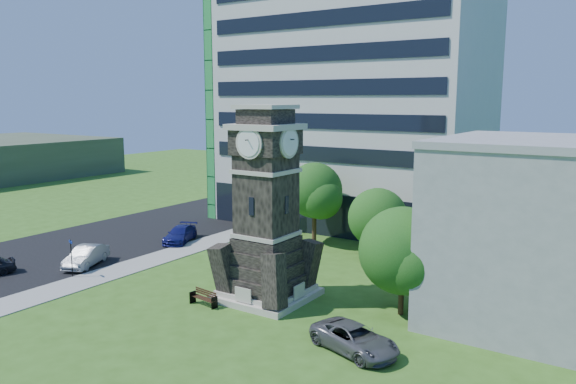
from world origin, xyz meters
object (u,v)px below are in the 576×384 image
Objects in this scene: car_east_lot at (355,339)px; street_sign at (71,254)px; car_street_north at (180,234)px; park_bench at (204,297)px; clock_tower at (266,217)px; car_street_mid at (86,256)px.

car_east_lot is 22.22m from street_sign.
car_street_north reaches higher than car_east_lot.
park_bench is 0.68× the size of street_sign.
clock_tower is 17.18m from car_street_north.
street_sign is at bearing -109.43° from car_street_north.
clock_tower reaches higher than park_bench.
car_street_mid is 2.43× the size of park_bench.
car_east_lot is at bearing -25.31° from clock_tower.
car_street_mid is 0.97× the size of car_street_north.
street_sign is (-13.98, -4.27, -3.55)m from clock_tower.
car_street_mid is at bearing -173.00° from clock_tower.
street_sign reaches higher than car_east_lot.
car_street_north reaches higher than park_bench.
car_street_north is 1.71× the size of street_sign.
car_street_north is 11.75m from street_sign.
clock_tower reaches higher than car_street_north.
street_sign is (-11.55, -1.04, 1.22)m from park_bench.
car_street_mid is 13.20m from park_bench.
park_bench is (-10.65, 0.66, -0.16)m from car_east_lot.
car_street_mid is 1.66× the size of street_sign.
car_street_north is at bearing 81.88° from car_east_lot.
clock_tower is 10.18m from car_east_lot.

